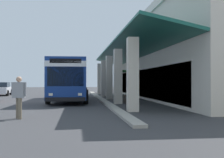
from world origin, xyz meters
TOP-DOWN VIEW (x-y plane):
  - ground at (0.00, 8.00)m, footprint 120.00×120.00m
  - curb_strip at (-1.58, 4.80)m, footprint 31.45×0.50m
  - plaza_building at (-1.58, 14.43)m, footprint 26.51×15.35m
  - transit_bus at (-0.08, 2.18)m, footprint 11.26×3.00m
  - parked_sedan_white at (-9.96, -5.67)m, footprint 4.55×2.29m
  - pedestrian at (11.14, 0.37)m, footprint 0.39×0.65m
  - potted_palm at (3.28, 6.44)m, footprint 2.02×1.61m

SIDE VIEW (x-z plane):
  - ground at x=0.00m, z-range 0.00..0.00m
  - curb_strip at x=-1.58m, z-range 0.00..0.12m
  - potted_palm at x=3.28m, z-range -0.50..1.88m
  - parked_sedan_white at x=-9.96m, z-range 0.02..1.49m
  - pedestrian at x=11.14m, z-range 0.12..1.86m
  - transit_bus at x=-0.08m, z-range 0.18..3.52m
  - plaza_building at x=-1.58m, z-range 0.00..7.50m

